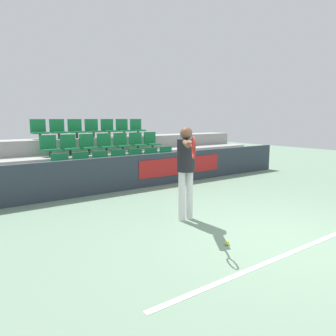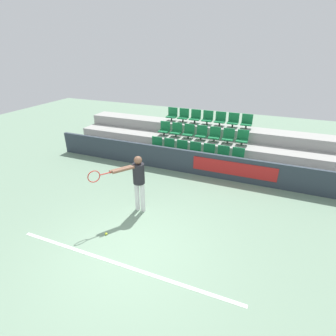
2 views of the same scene
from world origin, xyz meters
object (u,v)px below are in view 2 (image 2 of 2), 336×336
(stadium_chair_2, at_px, (181,148))
(stadium_chair_6, at_px, (238,156))
(stadium_chair_17, at_px, (208,118))
(stadium_chair_19, at_px, (233,121))
(stadium_chair_9, at_px, (189,132))
(stadium_chair_0, at_px, (156,145))
(tennis_ball, at_px, (106,234))
(stadium_chair_7, at_px, (165,129))
(stadium_chair_4, at_px, (208,152))
(stadium_chair_16, at_px, (195,117))
(stadium_chair_8, at_px, (176,130))
(stadium_chair_1, at_px, (169,146))
(stadium_chair_20, at_px, (247,122))
(stadium_chair_15, at_px, (184,116))
(stadium_chair_14, at_px, (172,115))
(stadium_chair_18, at_px, (220,119))
(tennis_player, at_px, (137,178))
(stadium_chair_3, at_px, (195,150))
(stadium_chair_11, at_px, (215,135))
(stadium_chair_12, at_px, (228,136))
(stadium_chair_5, at_px, (223,154))
(stadium_chair_13, at_px, (242,138))

(stadium_chair_2, bearing_deg, stadium_chair_6, 0.00)
(stadium_chair_17, distance_m, stadium_chair_19, 1.10)
(stadium_chair_9, bearing_deg, stadium_chair_0, -140.95)
(stadium_chair_9, height_order, tennis_ball, stadium_chair_9)
(stadium_chair_0, height_order, stadium_chair_7, stadium_chair_7)
(stadium_chair_4, height_order, stadium_chair_16, stadium_chair_16)
(stadium_chair_6, distance_m, stadium_chair_8, 2.92)
(stadium_chair_0, xyz_separation_m, stadium_chair_1, (0.55, 0.00, 0.00))
(stadium_chair_6, xyz_separation_m, stadium_chair_20, (0.00, 1.78, 0.84))
(stadium_chair_9, bearing_deg, stadium_chair_8, 180.00)
(stadium_chair_9, distance_m, tennis_ball, 5.86)
(stadium_chair_15, xyz_separation_m, stadium_chair_16, (0.55, 0.00, 0.00))
(stadium_chair_14, bearing_deg, stadium_chair_0, -90.00)
(stadium_chair_7, xyz_separation_m, stadium_chair_8, (0.55, 0.00, 0.00))
(stadium_chair_17, distance_m, stadium_chair_18, 0.55)
(stadium_chair_4, bearing_deg, stadium_chair_2, 180.00)
(stadium_chair_17, bearing_deg, tennis_player, -96.28)
(stadium_chair_2, relative_size, stadium_chair_15, 1.00)
(stadium_chair_1, bearing_deg, stadium_chair_3, 0.00)
(stadium_chair_0, bearing_deg, stadium_chair_9, 39.05)
(stadium_chair_4, height_order, stadium_chair_14, stadium_chair_14)
(stadium_chair_16, bearing_deg, stadium_chair_11, -39.05)
(stadium_chair_9, relative_size, stadium_chair_20, 1.00)
(stadium_chair_4, height_order, stadium_chair_15, stadium_chair_15)
(stadium_chair_8, relative_size, stadium_chair_19, 1.00)
(stadium_chair_3, bearing_deg, tennis_ball, -99.89)
(stadium_chair_9, bearing_deg, stadium_chair_15, 121.65)
(stadium_chair_12, xyz_separation_m, stadium_chair_18, (-0.55, 0.89, 0.42))
(stadium_chair_16, bearing_deg, tennis_ball, -92.57)
(stadium_chair_4, distance_m, stadium_chair_18, 1.97)
(stadium_chair_2, xyz_separation_m, stadium_chair_18, (1.10, 1.78, 0.84))
(stadium_chair_6, relative_size, stadium_chair_17, 1.00)
(stadium_chair_4, bearing_deg, stadium_chair_17, 107.13)
(stadium_chair_14, height_order, stadium_chair_18, same)
(stadium_chair_5, distance_m, stadium_chair_11, 1.13)
(stadium_chair_0, relative_size, stadium_chair_3, 1.00)
(stadium_chair_5, relative_size, stadium_chair_7, 1.00)
(stadium_chair_8, distance_m, stadium_chair_18, 1.92)
(stadium_chair_0, relative_size, stadium_chair_4, 1.00)
(stadium_chair_16, bearing_deg, stadium_chair_15, 180.00)
(stadium_chair_7, xyz_separation_m, stadium_chair_19, (2.75, 0.89, 0.42))
(stadium_chair_13, bearing_deg, stadium_chair_7, 180.00)
(stadium_chair_4, bearing_deg, stadium_chair_5, 0.00)
(stadium_chair_5, bearing_deg, stadium_chair_2, 180.00)
(stadium_chair_12, bearing_deg, stadium_chair_11, 180.00)
(stadium_chair_7, bearing_deg, stadium_chair_20, 15.13)
(stadium_chair_11, relative_size, stadium_chair_20, 1.00)
(stadium_chair_3, bearing_deg, stadium_chair_2, 180.00)
(stadium_chair_6, bearing_deg, stadium_chair_13, 90.00)
(stadium_chair_9, xyz_separation_m, stadium_chair_19, (1.65, 0.89, 0.42))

